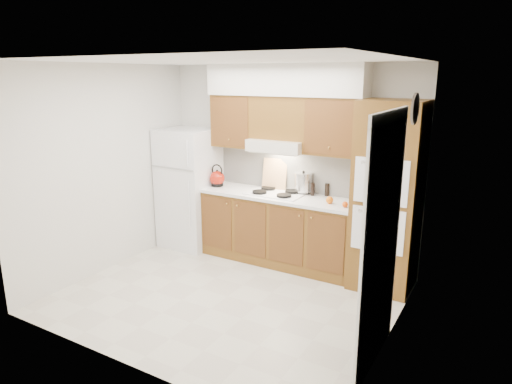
# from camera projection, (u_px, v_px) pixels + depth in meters

# --- Properties ---
(floor) EXTENTS (3.60, 3.60, 0.00)m
(floor) POSITION_uv_depth(u_px,v_px,m) (228.00, 296.00, 5.22)
(floor) COLOR beige
(floor) RESTS_ON ground
(ceiling) EXTENTS (3.60, 3.60, 0.00)m
(ceiling) POSITION_uv_depth(u_px,v_px,m) (224.00, 60.00, 4.57)
(ceiling) COLOR white
(ceiling) RESTS_ON wall_back
(wall_back) EXTENTS (3.60, 0.02, 2.60)m
(wall_back) POSITION_uv_depth(u_px,v_px,m) (288.00, 163.00, 6.15)
(wall_back) COLOR silver
(wall_back) RESTS_ON floor
(wall_left) EXTENTS (0.02, 3.00, 2.60)m
(wall_left) POSITION_uv_depth(u_px,v_px,m) (108.00, 169.00, 5.77)
(wall_left) COLOR silver
(wall_left) RESTS_ON floor
(wall_right) EXTENTS (0.02, 3.00, 2.60)m
(wall_right) POSITION_uv_depth(u_px,v_px,m) (395.00, 210.00, 4.02)
(wall_right) COLOR silver
(wall_right) RESTS_ON floor
(fridge) EXTENTS (0.75, 0.72, 1.72)m
(fridge) POSITION_uv_depth(u_px,v_px,m) (190.00, 188.00, 6.64)
(fridge) COLOR white
(fridge) RESTS_ON floor
(base_cabinets) EXTENTS (2.11, 0.60, 0.90)m
(base_cabinets) POSITION_uv_depth(u_px,v_px,m) (278.00, 230.00, 6.10)
(base_cabinets) COLOR brown
(base_cabinets) RESTS_ON floor
(countertop) EXTENTS (2.13, 0.62, 0.04)m
(countertop) POSITION_uv_depth(u_px,v_px,m) (279.00, 196.00, 5.97)
(countertop) COLOR white
(countertop) RESTS_ON base_cabinets
(backsplash) EXTENTS (2.11, 0.03, 0.56)m
(backsplash) POSITION_uv_depth(u_px,v_px,m) (289.00, 170.00, 6.15)
(backsplash) COLOR white
(backsplash) RESTS_ON countertop
(oven_cabinet) EXTENTS (0.70, 0.65, 2.20)m
(oven_cabinet) POSITION_uv_depth(u_px,v_px,m) (388.00, 197.00, 5.23)
(oven_cabinet) COLOR brown
(oven_cabinet) RESTS_ON floor
(upper_cab_left) EXTENTS (0.63, 0.33, 0.70)m
(upper_cab_left) POSITION_uv_depth(u_px,v_px,m) (236.00, 121.00, 6.22)
(upper_cab_left) COLOR brown
(upper_cab_left) RESTS_ON wall_back
(upper_cab_right) EXTENTS (0.73, 0.33, 0.70)m
(upper_cab_right) POSITION_uv_depth(u_px,v_px,m) (335.00, 127.00, 5.53)
(upper_cab_right) COLOR brown
(upper_cab_right) RESTS_ON wall_back
(range_hood) EXTENTS (0.75, 0.45, 0.15)m
(range_hood) POSITION_uv_depth(u_px,v_px,m) (279.00, 145.00, 5.91)
(range_hood) COLOR silver
(range_hood) RESTS_ON wall_back
(upper_cab_over_hood) EXTENTS (0.75, 0.33, 0.55)m
(upper_cab_over_hood) POSITION_uv_depth(u_px,v_px,m) (281.00, 118.00, 5.87)
(upper_cab_over_hood) COLOR brown
(upper_cab_over_hood) RESTS_ON range_hood
(soffit) EXTENTS (2.13, 0.36, 0.40)m
(soffit) POSITION_uv_depth(u_px,v_px,m) (285.00, 80.00, 5.71)
(soffit) COLOR silver
(soffit) RESTS_ON wall_back
(cooktop) EXTENTS (0.74, 0.50, 0.01)m
(cooktop) POSITION_uv_depth(u_px,v_px,m) (276.00, 193.00, 6.01)
(cooktop) COLOR white
(cooktop) RESTS_ON countertop
(doorway) EXTENTS (0.02, 0.90, 2.10)m
(doorway) POSITION_uv_depth(u_px,v_px,m) (381.00, 249.00, 3.79)
(doorway) COLOR black
(doorway) RESTS_ON floor
(wall_clock) EXTENTS (0.02, 0.30, 0.30)m
(wall_clock) POSITION_uv_depth(u_px,v_px,m) (415.00, 109.00, 4.27)
(wall_clock) COLOR #3F3833
(wall_clock) RESTS_ON wall_right
(kettle) EXTENTS (0.25, 0.25, 0.21)m
(kettle) POSITION_uv_depth(u_px,v_px,m) (217.00, 178.00, 6.38)
(kettle) COLOR #9C190B
(kettle) RESTS_ON countertop
(cutting_board) EXTENTS (0.35, 0.17, 0.44)m
(cutting_board) POSITION_uv_depth(u_px,v_px,m) (275.00, 175.00, 6.20)
(cutting_board) COLOR tan
(cutting_board) RESTS_ON countertop
(stock_pot) EXTENTS (0.30, 0.30, 0.24)m
(stock_pot) POSITION_uv_depth(u_px,v_px,m) (303.00, 182.00, 5.99)
(stock_pot) COLOR silver
(stock_pot) RESTS_ON cooktop
(condiment_a) EXTENTS (0.07, 0.07, 0.19)m
(condiment_a) POSITION_uv_depth(u_px,v_px,m) (310.00, 187.00, 6.00)
(condiment_a) COLOR black
(condiment_a) RESTS_ON countertop
(condiment_b) EXTENTS (0.06, 0.06, 0.17)m
(condiment_b) POSITION_uv_depth(u_px,v_px,m) (313.00, 189.00, 5.90)
(condiment_b) COLOR black
(condiment_b) RESTS_ON countertop
(condiment_c) EXTENTS (0.07, 0.07, 0.16)m
(condiment_c) POSITION_uv_depth(u_px,v_px,m) (327.00, 190.00, 5.89)
(condiment_c) COLOR black
(condiment_c) RESTS_ON countertop
(orange_near) EXTENTS (0.09, 0.09, 0.07)m
(orange_near) POSITION_uv_depth(u_px,v_px,m) (345.00, 204.00, 5.38)
(orange_near) COLOR #DA540B
(orange_near) RESTS_ON countertop
(orange_far) EXTENTS (0.12, 0.12, 0.09)m
(orange_far) POSITION_uv_depth(u_px,v_px,m) (330.00, 200.00, 5.54)
(orange_far) COLOR orange
(orange_far) RESTS_ON countertop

